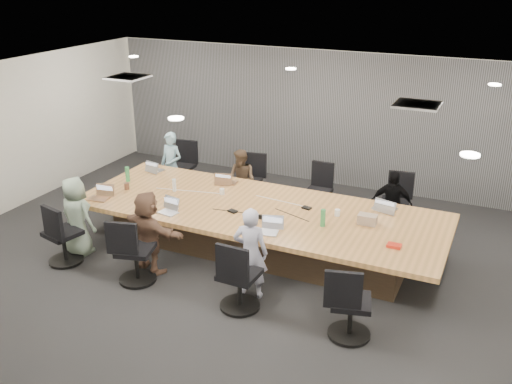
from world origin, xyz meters
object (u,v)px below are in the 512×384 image
at_px(chair_5, 136,255).
at_px(snack_packet, 394,246).
at_px(laptop_1, 228,182).
at_px(person_0, 171,165).
at_px(chair_1, 250,185).
at_px(laptop_4, 98,199).
at_px(person_3, 391,204).
at_px(laptop_3, 385,208).
at_px(person_1, 242,180).
at_px(bottle_clear, 174,185).
at_px(bottle_green_right, 323,218).
at_px(bottle_green_left, 127,174).
at_px(chair_4, 63,238).
at_px(conference_table, 259,227).
at_px(chair_7, 351,307).
at_px(laptop_0, 156,170).
at_px(chair_3, 395,207).
at_px(chair_6, 240,280).
at_px(canvas_bag, 367,219).
at_px(person_5, 149,232).
at_px(chair_0, 181,171).
at_px(person_6, 251,253).
at_px(laptop_5, 168,213).
at_px(stapler, 259,217).
at_px(person_4, 77,216).
at_px(mug_brown, 127,186).
at_px(laptop_6, 266,232).
at_px(chair_2, 318,196).

xyz_separation_m(chair_5, snack_packet, (3.50, 1.24, 0.33)).
bearing_deg(laptop_1, person_0, -28.42).
bearing_deg(chair_1, laptop_4, 46.46).
xyz_separation_m(chair_1, person_3, (2.83, -0.35, 0.23)).
bearing_deg(laptop_3, snack_packet, 119.27).
bearing_deg(person_1, bottle_clear, -105.89).
height_order(person_1, bottle_green_right, person_1).
bearing_deg(bottle_green_left, chair_4, -88.08).
bearing_deg(conference_table, chair_7, -39.81).
relative_size(person_1, bottle_green_left, 4.34).
xyz_separation_m(laptop_1, bottle_green_left, (-1.69, -0.70, 0.13)).
bearing_deg(laptop_4, laptop_0, 77.69).
xyz_separation_m(chair_7, person_3, (-0.17, 3.05, 0.18)).
xyz_separation_m(laptop_1, bottle_clear, (-0.66, -0.75, 0.10)).
xyz_separation_m(chair_3, chair_6, (-1.38, -3.40, 0.02)).
xyz_separation_m(laptop_1, canvas_bag, (2.72, -0.68, 0.07)).
bearing_deg(chair_1, conference_table, 109.04).
relative_size(laptop_4, bottle_green_right, 1.22).
xyz_separation_m(laptop_0, person_5, (1.31, -2.15, -0.10)).
bearing_deg(laptop_1, chair_0, -38.98).
distance_m(laptop_0, bottle_green_left, 0.72).
distance_m(conference_table, person_3, 2.31).
height_order(chair_3, chair_7, chair_7).
xyz_separation_m(person_1, snack_packet, (3.25, -1.81, 0.17)).
relative_size(person_6, snack_packet, 6.92).
bearing_deg(chair_3, person_5, 36.43).
distance_m(chair_5, laptop_5, 0.95).
distance_m(person_0, stapler, 3.22).
height_order(chair_3, person_5, person_5).
xyz_separation_m(conference_table, person_3, (1.87, 1.35, 0.20)).
xyz_separation_m(person_0, bottle_green_right, (3.69, -1.58, 0.21)).
height_order(chair_4, laptop_3, chair_4).
relative_size(bottle_clear, stapler, 1.23).
xyz_separation_m(chair_3, snack_packet, (0.42, -2.16, 0.35)).
relative_size(chair_3, person_5, 0.64).
bearing_deg(chair_7, bottle_green_left, 144.29).
relative_size(chair_0, person_1, 0.73).
height_order(chair_5, person_5, person_5).
xyz_separation_m(person_4, person_5, (1.38, -0.00, -0.00)).
height_order(person_1, mug_brown, person_1).
height_order(chair_0, bottle_green_left, bottle_green_left).
xyz_separation_m(laptop_1, laptop_6, (1.45, -1.60, 0.00)).
distance_m(laptop_1, mug_brown, 1.79).
xyz_separation_m(chair_5, laptop_0, (-1.31, 2.50, 0.32)).
relative_size(person_6, bottle_clear, 6.18).
bearing_deg(person_6, person_1, -72.33).
bearing_deg(laptop_4, mug_brown, 65.11).
height_order(person_1, snack_packet, person_1).
relative_size(chair_2, chair_7, 0.91).
distance_m(person_0, laptop_5, 2.52).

